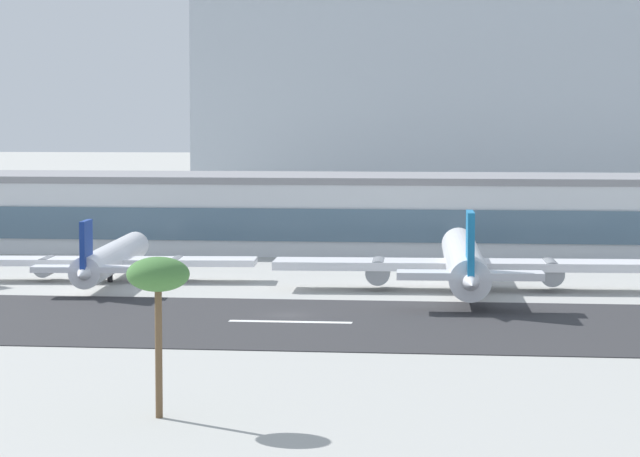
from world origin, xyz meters
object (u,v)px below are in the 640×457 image
(terminal_building, at_px, (326,212))
(distant_hotel_block, at_px, (416,106))
(airliner_blue_tail_gate_1, at_px, (464,263))
(palm_tree_2, at_px, (158,278))
(airliner_navy_tail_gate_0, at_px, (110,260))

(terminal_building, relative_size, distant_hotel_block, 1.89)
(airliner_blue_tail_gate_1, relative_size, palm_tree_2, 4.64)
(terminal_building, relative_size, palm_tree_2, 16.84)
(distant_hotel_block, bearing_deg, terminal_building, -94.64)
(distant_hotel_block, xyz_separation_m, airliner_navy_tail_gate_0, (-29.01, -145.15, -19.91))
(airliner_blue_tail_gate_1, distance_m, palm_tree_2, 75.00)
(distant_hotel_block, relative_size, palm_tree_2, 8.94)
(terminal_building, height_order, distant_hotel_block, distant_hotel_block)
(distant_hotel_block, height_order, palm_tree_2, distant_hotel_block)
(airliner_navy_tail_gate_0, xyz_separation_m, palm_tree_2, (24.21, -76.92, 6.54))
(airliner_navy_tail_gate_0, relative_size, airliner_blue_tail_gate_1, 0.82)
(airliner_blue_tail_gate_1, bearing_deg, terminal_building, 20.37)
(terminal_building, xyz_separation_m, airliner_navy_tail_gate_0, (-20.94, -45.71, -2.97))
(distant_hotel_block, height_order, airliner_navy_tail_gate_0, distant_hotel_block)
(distant_hotel_block, height_order, airliner_blue_tail_gate_1, distant_hotel_block)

